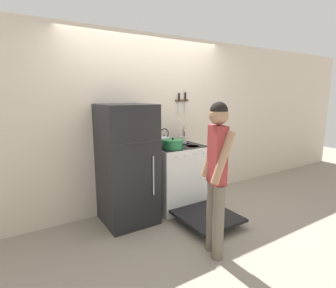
# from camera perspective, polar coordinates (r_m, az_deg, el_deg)

# --- Properties ---
(ground_plane) EXTENTS (14.00, 14.00, 0.00)m
(ground_plane) POSITION_cam_1_polar(r_m,az_deg,el_deg) (4.26, -3.76, -12.64)
(ground_plane) COLOR gray
(wall_back) EXTENTS (10.00, 0.06, 2.55)m
(wall_back) POSITION_cam_1_polar(r_m,az_deg,el_deg) (3.96, -4.20, 4.72)
(wall_back) COLOR beige
(wall_back) RESTS_ON ground_plane
(refrigerator) EXTENTS (0.66, 0.71, 1.57)m
(refrigerator) POSITION_cam_1_polar(r_m,az_deg,el_deg) (3.49, -8.95, -4.39)
(refrigerator) COLOR black
(refrigerator) RESTS_ON ground_plane
(stove_range) EXTENTS (0.78, 1.39, 0.94)m
(stove_range) POSITION_cam_1_polar(r_m,az_deg,el_deg) (3.96, 2.46, -7.27)
(stove_range) COLOR white
(stove_range) RESTS_ON ground_plane
(dutch_oven_pot) EXTENTS (0.34, 0.30, 0.16)m
(dutch_oven_pot) POSITION_cam_1_polar(r_m,az_deg,el_deg) (3.66, 1.02, -0.01)
(dutch_oven_pot) COLOR #237A42
(dutch_oven_pot) RESTS_ON stove_range
(tea_kettle) EXTENTS (0.26, 0.21, 0.26)m
(tea_kettle) POSITION_cam_1_polar(r_m,az_deg,el_deg) (3.87, -0.83, 0.76)
(tea_kettle) COLOR silver
(tea_kettle) RESTS_ON stove_range
(utensil_jar) EXTENTS (0.10, 0.10, 0.28)m
(utensil_jar) POSITION_cam_1_polar(r_m,az_deg,el_deg) (4.07, 3.42, 0.98)
(utensil_jar) COLOR silver
(utensil_jar) RESTS_ON stove_range
(person) EXTENTS (0.32, 0.38, 1.62)m
(person) POSITION_cam_1_polar(r_m,az_deg,el_deg) (2.71, 10.55, -5.79)
(person) COLOR #6B6051
(person) RESTS_ON ground_plane
(wall_knife_strip) EXTENTS (0.24, 0.03, 0.34)m
(wall_knife_strip) POSITION_cam_1_polar(r_m,az_deg,el_deg) (4.20, 3.09, 9.56)
(wall_knife_strip) COLOR brown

